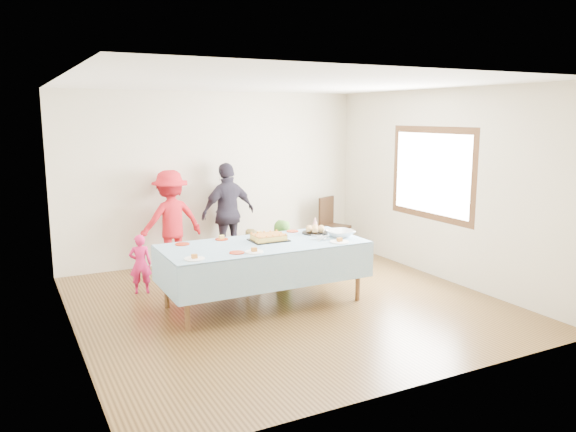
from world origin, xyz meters
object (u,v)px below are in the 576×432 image
birthday_cake (269,238)px  dining_chair (331,221)px  party_table (264,248)px  adult_left (171,220)px

birthday_cake → dining_chair: dining_chair is taller
party_table → birthday_cake: birthday_cake is taller
party_table → dining_chair: size_ratio=2.64×
party_table → dining_chair: (2.20, 1.97, -0.20)m
party_table → birthday_cake: (0.12, 0.10, 0.09)m
birthday_cake → adult_left: (-0.68, 2.01, -0.06)m
party_table → dining_chair: 2.96m
party_table → dining_chair: bearing=41.9°
party_table → adult_left: 2.19m
party_table → adult_left: size_ratio=1.64×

